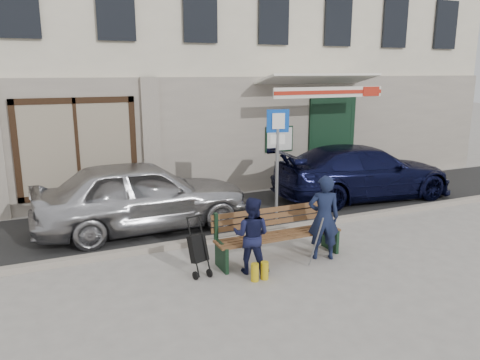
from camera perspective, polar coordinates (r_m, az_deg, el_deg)
ground at (r=8.66m, az=6.82°, el=-9.74°), size 80.00×80.00×0.00m
asphalt_lane at (r=11.26m, az=-1.29°, el=-4.15°), size 60.00×3.20×0.01m
curb at (r=9.86m, az=2.34°, el=-6.37°), size 60.00×0.18×0.12m
building at (r=15.91m, az=-9.30°, el=18.85°), size 20.00×8.27×10.00m
car_silver at (r=10.20m, az=-11.80°, el=-1.80°), size 4.54×1.88×1.54m
car_navy at (r=12.93m, az=14.76°, el=0.95°), size 5.08×2.38×1.43m
parking_sign at (r=9.89m, az=4.58°, el=3.61°), size 0.47×0.13×2.58m
bench at (r=8.53m, az=4.44°, el=-6.72°), size 2.40×1.17×0.98m
man at (r=8.58m, az=10.17°, el=-4.52°), size 0.67×0.56×1.56m
woman at (r=7.91m, az=1.40°, el=-6.75°), size 0.81×0.79×1.32m
stroller at (r=7.94m, az=-5.12°, el=-8.43°), size 0.35×0.45×0.99m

